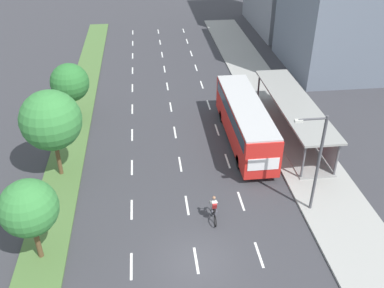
{
  "coord_description": "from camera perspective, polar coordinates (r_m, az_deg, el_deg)",
  "views": [
    {
      "loc": [
        -2.11,
        -15.89,
        17.43
      ],
      "look_at": [
        0.95,
        10.11,
        1.2
      ],
      "focal_mm": 39.48,
      "sensor_mm": 36.0,
      "label": 1
    }
  ],
  "objects": [
    {
      "name": "median_strip",
      "position": [
        40.36,
        -14.91,
        5.17
      ],
      "size": [
        2.6,
        52.0,
        0.12
      ],
      "primitive_type": "cube",
      "color": "#4C7038",
      "rests_on": "ground"
    },
    {
      "name": "streetlight",
      "position": [
        25.44,
        16.46,
        -1.85
      ],
      "size": [
        1.91,
        0.24,
        6.5
      ],
      "color": "#4C4C51",
      "rests_on": "sidewalk_right"
    },
    {
      "name": "median_tree_second",
      "position": [
        28.88,
        -18.53,
        3.05
      ],
      "size": [
        4.0,
        4.0,
        6.23
      ],
      "color": "brown",
      "rests_on": "median_strip"
    },
    {
      "name": "lane_divider_right",
      "position": [
        39.1,
        2.26,
        5.29
      ],
      "size": [
        0.14,
        48.3,
        0.01
      ],
      "color": "white",
      "rests_on": "ground"
    },
    {
      "name": "ground_plane",
      "position": [
        23.69,
        0.6,
        -15.6
      ],
      "size": [
        140.0,
        140.0,
        0.0
      ],
      "primitive_type": "plane",
      "color": "#38383D"
    },
    {
      "name": "cyclist",
      "position": [
        25.59,
        2.98,
        -8.84
      ],
      "size": [
        0.46,
        1.82,
        1.71
      ],
      "color": "black",
      "rests_on": "ground"
    },
    {
      "name": "sidewalk_right",
      "position": [
        41.46,
        9.91,
        6.55
      ],
      "size": [
        4.5,
        52.0,
        0.15
      ],
      "primitive_type": "cube",
      "color": "#9E9E99",
      "rests_on": "ground"
    },
    {
      "name": "lane_divider_left",
      "position": [
        38.72,
        -8.07,
        4.71
      ],
      "size": [
        0.14,
        48.3,
        0.01
      ],
      "color": "white",
      "rests_on": "ground"
    },
    {
      "name": "bus_shelter",
      "position": [
        34.46,
        13.86,
        3.95
      ],
      "size": [
        2.9,
        12.95,
        2.86
      ],
      "color": "gray",
      "rests_on": "sidewalk_right"
    },
    {
      "name": "median_tree_nearest",
      "position": [
        23.0,
        -21.19,
        -8.08
      ],
      "size": [
        3.01,
        3.01,
        4.9
      ],
      "color": "brown",
      "rests_on": "median_strip"
    },
    {
      "name": "median_tree_third",
      "position": [
        36.05,
        -16.19,
        7.96
      ],
      "size": [
        3.13,
        3.13,
        5.07
      ],
      "color": "brown",
      "rests_on": "median_strip"
    },
    {
      "name": "lane_divider_center",
      "position": [
        38.75,
        -2.88,
        5.02
      ],
      "size": [
        0.14,
        48.3,
        0.01
      ],
      "color": "white",
      "rests_on": "ground"
    },
    {
      "name": "bus",
      "position": [
        32.63,
        7.15,
        3.44
      ],
      "size": [
        2.54,
        11.29,
        3.37
      ],
      "color": "red",
      "rests_on": "ground"
    }
  ]
}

